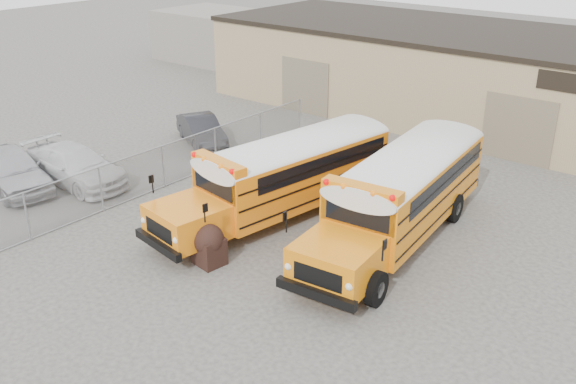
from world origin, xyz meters
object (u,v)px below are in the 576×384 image
Objects in this scene: car_white at (75,166)px; car_dark at (202,130)px; school_bus_right at (464,138)px; tarp_bundle at (209,244)px; school_bus_left at (391,135)px; car_silver at (12,169)px.

car_white reaches higher than car_dark.
car_white is (-12.16, -10.59, -1.01)m from school_bus_right.
tarp_bundle reaches higher than car_dark.
school_bus_left is 1.97× the size of car_white.
school_bus_left reaches higher than car_white.
tarp_bundle is 0.33× the size of car_dark.
school_bus_right is at bearing 75.52° from tarp_bundle.
school_bus_left is 13.28m from car_white.
car_white is at bearing -135.72° from school_bus_left.
school_bus_left is 2.10× the size of car_silver.
school_bus_right is at bearing 26.71° from school_bus_left.
school_bus_right is (2.67, 1.34, 0.06)m from school_bus_left.
car_silver is (-13.60, -12.55, -0.93)m from school_bus_right.
school_bus_right reaches higher than car_silver.
school_bus_right reaches higher than school_bus_left.
car_white is 1.26× the size of car_dark.
school_bus_left is 2.49× the size of car_dark.
school_bus_left reaches higher than car_silver.
car_white is at bearing -157.07° from car_dark.
car_dark is at bearing -3.67° from car_white.
tarp_bundle is (-0.38, -10.47, -1.00)m from school_bus_left.
school_bus_left is 9.42m from car_dark.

